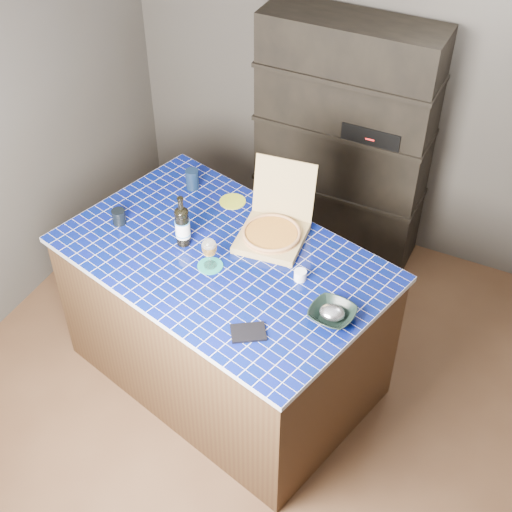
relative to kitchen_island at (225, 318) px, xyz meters
The scene contains 14 objects.
room 0.76m from the kitchen_island, ahead, with size 3.50×3.50×3.50m.
shelving_unit 1.59m from the kitchen_island, 84.78° to the left, with size 1.20×0.41×1.80m.
kitchen_island is the anchor object (origin of this frame).
pizza_box 0.64m from the kitchen_island, 55.39° to the left, with size 0.41×0.48×0.40m.
mead_bottle 0.67m from the kitchen_island, behind, with size 0.09×0.09×0.32m.
teal_trivet 0.51m from the kitchen_island, 101.89° to the right, with size 0.14×0.14×0.01m, color #177867.
wine_glass 0.64m from the kitchen_island, 101.89° to the right, with size 0.08×0.08×0.19m.
tumbler 0.87m from the kitchen_island, behind, with size 0.08×0.08×0.09m, color black.
dvd_case 0.78m from the kitchen_island, 49.15° to the right, with size 0.12×0.17×0.01m, color black.
bowl 0.91m from the kitchen_island, 13.07° to the right, with size 0.23×0.23×0.06m, color black.
foil_contents 0.91m from the kitchen_island, 13.07° to the right, with size 0.13×0.11×0.06m, color #A7AAB3.
white_jar 0.70m from the kitchen_island, ahead, with size 0.07×0.07×0.06m, color white.
navy_cup 0.88m from the kitchen_island, 133.92° to the left, with size 0.08×0.08×0.13m, color black.
green_trivet 0.71m from the kitchen_island, 111.10° to the left, with size 0.16×0.16×0.01m, color #AEB927.
Camera 1 is at (1.34, -2.58, 3.63)m, focal length 50.00 mm.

